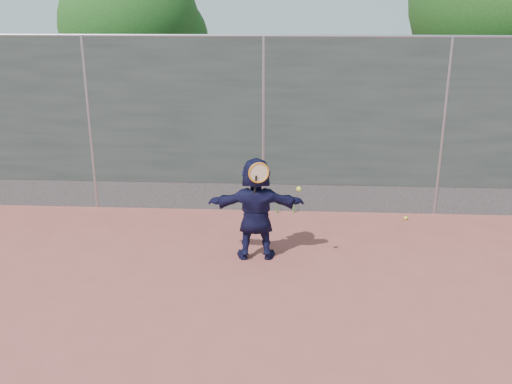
{
  "coord_description": "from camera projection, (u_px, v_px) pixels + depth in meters",
  "views": [
    {
      "loc": [
        0.43,
        -6.0,
        3.54
      ],
      "look_at": [
        -0.01,
        1.56,
        0.99
      ],
      "focal_mm": 40.0,
      "sensor_mm": 36.0,
      "label": 1
    }
  ],
  "objects": [
    {
      "name": "ground",
      "position": [
        249.0,
        312.0,
        6.83
      ],
      "size": [
        80.0,
        80.0,
        0.0
      ],
      "primitive_type": "plane",
      "color": "#9E4C42",
      "rests_on": "ground"
    },
    {
      "name": "player",
      "position": [
        256.0,
        209.0,
        8.07
      ],
      "size": [
        1.4,
        0.52,
        1.49
      ],
      "primitive_type": "imported",
      "rotation": [
        0.0,
        0.0,
        3.2
      ],
      "color": "#141336",
      "rests_on": "ground"
    },
    {
      "name": "swing_action",
      "position": [
        263.0,
        176.0,
        7.69
      ],
      "size": [
        0.72,
        0.19,
        0.51
      ],
      "color": "orange",
      "rests_on": "ground"
    },
    {
      "name": "tree_left",
      "position": [
        138.0,
        30.0,
        12.25
      ],
      "size": [
        3.15,
        3.0,
        4.53
      ],
      "color": "#382314",
      "rests_on": "ground"
    },
    {
      "name": "weed_clump",
      "position": [
        280.0,
        206.0,
        9.97
      ],
      "size": [
        0.68,
        0.07,
        0.3
      ],
      "color": "#387226",
      "rests_on": "ground"
    },
    {
      "name": "fence",
      "position": [
        263.0,
        122.0,
        9.64
      ],
      "size": [
        20.0,
        0.06,
        3.03
      ],
      "color": "#38423D",
      "rests_on": "ground"
    },
    {
      "name": "ball_ground",
      "position": [
        406.0,
        218.0,
        9.68
      ],
      "size": [
        0.07,
        0.07,
        0.07
      ],
      "primitive_type": "sphere",
      "color": "yellow",
      "rests_on": "ground"
    }
  ]
}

